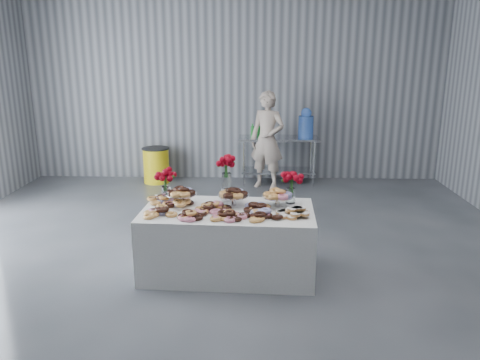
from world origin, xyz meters
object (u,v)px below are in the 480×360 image
Objects in this scene: display_table at (228,241)px; water_jug at (306,124)px; trash_barrel at (156,165)px; person at (267,140)px; prep_table at (279,152)px.

display_table is 4.11m from water_jug.
display_table is 2.80× the size of trash_barrel.
display_table is at bearing -73.85° from person.
prep_table is at bearing 78.74° from display_table.
trash_barrel is (-2.86, 0.00, -0.81)m from water_jug.
display_table is at bearing -108.23° from water_jug.
water_jug is at bearing 47.13° from person.
display_table is 4.15m from trash_barrel.
prep_table is at bearing 77.42° from person.
water_jug is at bearing -0.00° from prep_table.
display_table is 1.27× the size of prep_table.
prep_table is 0.84× the size of person.
person is 2.22m from trash_barrel.
prep_table reaches higher than display_table.
person is at bearing 81.40° from display_table.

